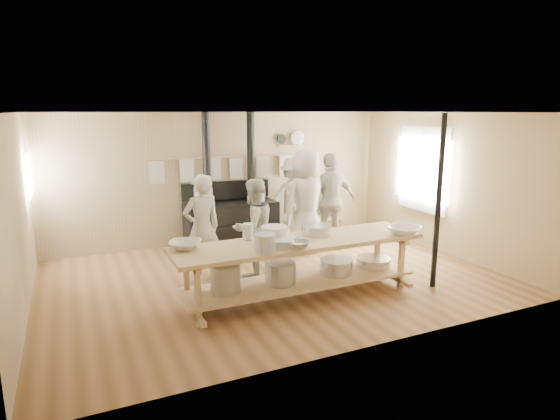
{
  "coord_description": "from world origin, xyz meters",
  "views": [
    {
      "loc": [
        -2.86,
        -6.51,
        2.63
      ],
      "look_at": [
        0.2,
        0.2,
        1.05
      ],
      "focal_mm": 30.0,
      "sensor_mm": 36.0,
      "label": 1
    }
  ],
  "objects_px": {
    "cook_by_window": "(293,199)",
    "stove": "(231,219)",
    "roasting_pan": "(275,243)",
    "cook_left": "(253,228)",
    "cook_center": "(306,202)",
    "chair": "(332,225)",
    "cook_right": "(331,201)",
    "cook_far_left": "(202,228)",
    "prep_table": "(299,263)"
  },
  "relations": [
    {
      "from": "cook_left",
      "to": "cook_by_window",
      "type": "bearing_deg",
      "value": -150.39
    },
    {
      "from": "prep_table",
      "to": "cook_far_left",
      "type": "relative_size",
      "value": 2.13
    },
    {
      "from": "cook_center",
      "to": "chair",
      "type": "xyz_separation_m",
      "value": [
        1.04,
        0.8,
        -0.74
      ]
    },
    {
      "from": "prep_table",
      "to": "cook_by_window",
      "type": "xyz_separation_m",
      "value": [
        1.3,
        2.85,
        0.33
      ]
    },
    {
      "from": "prep_table",
      "to": "cook_by_window",
      "type": "height_order",
      "value": "cook_by_window"
    },
    {
      "from": "roasting_pan",
      "to": "cook_far_left",
      "type": "bearing_deg",
      "value": 113.82
    },
    {
      "from": "stove",
      "to": "cook_left",
      "type": "relative_size",
      "value": 1.65
    },
    {
      "from": "cook_right",
      "to": "cook_left",
      "type": "bearing_deg",
      "value": 22.5
    },
    {
      "from": "roasting_pan",
      "to": "chair",
      "type": "bearing_deg",
      "value": 47.93
    },
    {
      "from": "cook_by_window",
      "to": "roasting_pan",
      "type": "xyz_separation_m",
      "value": [
        -1.74,
        -3.0,
        0.05
      ]
    },
    {
      "from": "cook_center",
      "to": "cook_right",
      "type": "relative_size",
      "value": 1.05
    },
    {
      "from": "chair",
      "to": "cook_left",
      "type": "bearing_deg",
      "value": -125.45
    },
    {
      "from": "cook_right",
      "to": "chair",
      "type": "xyz_separation_m",
      "value": [
        0.45,
        0.68,
        -0.69
      ]
    },
    {
      "from": "stove",
      "to": "prep_table",
      "type": "xyz_separation_m",
      "value": [
        -0.0,
        -3.02,
        -0.0
      ]
    },
    {
      "from": "cook_center",
      "to": "cook_by_window",
      "type": "relative_size",
      "value": 1.14
    },
    {
      "from": "chair",
      "to": "cook_right",
      "type": "bearing_deg",
      "value": -101.8
    },
    {
      "from": "stove",
      "to": "prep_table",
      "type": "relative_size",
      "value": 0.72
    },
    {
      "from": "cook_far_left",
      "to": "chair",
      "type": "height_order",
      "value": "cook_far_left"
    },
    {
      "from": "cook_left",
      "to": "chair",
      "type": "xyz_separation_m",
      "value": [
        2.39,
        1.56,
        -0.56
      ]
    },
    {
      "from": "prep_table",
      "to": "cook_far_left",
      "type": "height_order",
      "value": "cook_far_left"
    },
    {
      "from": "cook_left",
      "to": "cook_center",
      "type": "height_order",
      "value": "cook_center"
    },
    {
      "from": "stove",
      "to": "cook_by_window",
      "type": "relative_size",
      "value": 1.53
    },
    {
      "from": "cook_far_left",
      "to": "prep_table",
      "type": "bearing_deg",
      "value": 118.87
    },
    {
      "from": "cook_far_left",
      "to": "cook_center",
      "type": "relative_size",
      "value": 0.87
    },
    {
      "from": "cook_by_window",
      "to": "stove",
      "type": "bearing_deg",
      "value": 174.7
    },
    {
      "from": "stove",
      "to": "cook_far_left",
      "type": "xyz_separation_m",
      "value": [
        -1.06,
        -1.77,
        0.32
      ]
    },
    {
      "from": "prep_table",
      "to": "cook_left",
      "type": "bearing_deg",
      "value": 101.06
    },
    {
      "from": "prep_table",
      "to": "chair",
      "type": "distance_m",
      "value": 3.49
    },
    {
      "from": "cook_by_window",
      "to": "cook_left",
      "type": "bearing_deg",
      "value": -130.42
    },
    {
      "from": "prep_table",
      "to": "cook_by_window",
      "type": "distance_m",
      "value": 3.15
    },
    {
      "from": "prep_table",
      "to": "stove",
      "type": "bearing_deg",
      "value": 89.96
    },
    {
      "from": "cook_far_left",
      "to": "cook_by_window",
      "type": "xyz_separation_m",
      "value": [
        2.36,
        1.6,
        0.01
      ]
    },
    {
      "from": "cook_by_window",
      "to": "roasting_pan",
      "type": "height_order",
      "value": "cook_by_window"
    },
    {
      "from": "stove",
      "to": "cook_by_window",
      "type": "height_order",
      "value": "stove"
    },
    {
      "from": "cook_center",
      "to": "cook_right",
      "type": "bearing_deg",
      "value": 175.7
    },
    {
      "from": "cook_left",
      "to": "roasting_pan",
      "type": "xyz_separation_m",
      "value": [
        -0.21,
        -1.32,
        0.12
      ]
    },
    {
      "from": "cook_center",
      "to": "cook_by_window",
      "type": "xyz_separation_m",
      "value": [
        0.19,
        0.92,
        -0.12
      ]
    },
    {
      "from": "cook_left",
      "to": "cook_by_window",
      "type": "height_order",
      "value": "cook_by_window"
    },
    {
      "from": "stove",
      "to": "cook_center",
      "type": "xyz_separation_m",
      "value": [
        1.12,
        -1.08,
        0.45
      ]
    },
    {
      "from": "cook_far_left",
      "to": "cook_left",
      "type": "xyz_separation_m",
      "value": [
        0.82,
        -0.08,
        -0.05
      ]
    },
    {
      "from": "cook_left",
      "to": "cook_right",
      "type": "bearing_deg",
      "value": -173.72
    },
    {
      "from": "cook_far_left",
      "to": "cook_left",
      "type": "bearing_deg",
      "value": 163.42
    },
    {
      "from": "cook_right",
      "to": "chair",
      "type": "relative_size",
      "value": 2.37
    },
    {
      "from": "cook_far_left",
      "to": "cook_left",
      "type": "distance_m",
      "value": 0.83
    },
    {
      "from": "cook_center",
      "to": "stove",
      "type": "bearing_deg",
      "value": -59.27
    },
    {
      "from": "prep_table",
      "to": "cook_center",
      "type": "relative_size",
      "value": 1.85
    },
    {
      "from": "cook_left",
      "to": "prep_table",
      "type": "bearing_deg",
      "value": 83.12
    },
    {
      "from": "cook_right",
      "to": "cook_far_left",
      "type": "bearing_deg",
      "value": 14.35
    },
    {
      "from": "chair",
      "to": "roasting_pan",
      "type": "bearing_deg",
      "value": -110.58
    },
    {
      "from": "cook_by_window",
      "to": "cook_center",
      "type": "bearing_deg",
      "value": -99.46
    }
  ]
}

